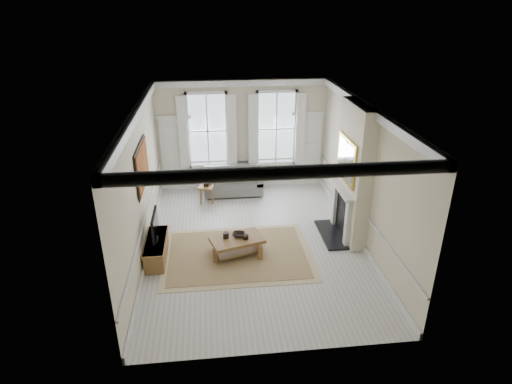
{
  "coord_description": "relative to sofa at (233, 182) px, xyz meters",
  "views": [
    {
      "loc": [
        -0.98,
        -9.07,
        5.56
      ],
      "look_at": [
        0.07,
        0.35,
        1.25
      ],
      "focal_mm": 30.0,
      "sensor_mm": 36.0,
      "label": 1
    }
  ],
  "objects": [
    {
      "name": "ceramic_pot_a",
      "position": [
        -0.39,
        -3.51,
        0.17
      ],
      "size": [
        0.14,
        0.14,
        0.14
      ],
      "primitive_type": "cylinder",
      "color": "black",
      "rests_on": "coffee_table"
    },
    {
      "name": "chimney_breast",
      "position": [
        2.76,
        -2.91,
        1.35
      ],
      "size": [
        0.35,
        1.7,
        3.38
      ],
      "primitive_type": "cube",
      "color": "beige",
      "rests_on": "floor"
    },
    {
      "name": "painting",
      "position": [
        -2.23,
        -2.81,
        1.7
      ],
      "size": [
        0.05,
        1.66,
        1.06
      ],
      "primitive_type": "cube",
      "color": "#AD601D",
      "rests_on": "left_wall"
    },
    {
      "name": "left_wall",
      "position": [
        -2.27,
        -3.11,
        1.35
      ],
      "size": [
        0.0,
        7.2,
        7.2
      ],
      "primitive_type": "plane",
      "rotation": [
        1.57,
        0.0,
        1.57
      ],
      "color": "beige",
      "rests_on": "floor"
    },
    {
      "name": "fireplace",
      "position": [
        2.53,
        -2.91,
        0.38
      ],
      "size": [
        0.21,
        1.45,
        1.33
      ],
      "color": "silver",
      "rests_on": "floor"
    },
    {
      "name": "door_right",
      "position": [
        2.38,
        0.45,
        0.8
      ],
      "size": [
        0.9,
        0.08,
        2.3
      ],
      "primitive_type": "cube",
      "color": "silver",
      "rests_on": "floor"
    },
    {
      "name": "floor",
      "position": [
        0.33,
        -3.11,
        -0.35
      ],
      "size": [
        7.2,
        7.2,
        0.0
      ],
      "primitive_type": "plane",
      "color": "#B7B5AD",
      "rests_on": "ground"
    },
    {
      "name": "hearth",
      "position": [
        2.33,
        -2.91,
        -0.33
      ],
      "size": [
        0.55,
        1.5,
        0.05
      ],
      "primitive_type": "cube",
      "color": "black",
      "rests_on": "floor"
    },
    {
      "name": "tv",
      "position": [
        -1.99,
        -3.5,
        0.53
      ],
      "size": [
        0.08,
        0.9,
        0.68
      ],
      "color": "black",
      "rests_on": "tv_stand"
    },
    {
      "name": "window_right",
      "position": [
        1.38,
        0.44,
        1.55
      ],
      "size": [
        1.26,
        0.2,
        2.2
      ],
      "primitive_type": null,
      "color": "#B2BCC6",
      "rests_on": "back_wall"
    },
    {
      "name": "right_wall",
      "position": [
        2.93,
        -3.11,
        1.35
      ],
      "size": [
        0.0,
        7.2,
        7.2
      ],
      "primitive_type": "plane",
      "rotation": [
        1.57,
        0.0,
        -1.57
      ],
      "color": "beige",
      "rests_on": "floor"
    },
    {
      "name": "ceiling",
      "position": [
        0.33,
        -3.11,
        3.05
      ],
      "size": [
        7.2,
        7.2,
        0.0
      ],
      "primitive_type": "plane",
      "rotation": [
        3.14,
        0.0,
        0.0
      ],
      "color": "white",
      "rests_on": "back_wall"
    },
    {
      "name": "mirror",
      "position": [
        2.54,
        -2.91,
        1.7
      ],
      "size": [
        0.06,
        1.26,
        1.06
      ],
      "primitive_type": "cube",
      "color": "#B89232",
      "rests_on": "chimney_breast"
    },
    {
      "name": "window_left",
      "position": [
        -0.72,
        0.44,
        1.55
      ],
      "size": [
        1.26,
        0.2,
        2.2
      ],
      "primitive_type": null,
      "color": "#B2BCC6",
      "rests_on": "back_wall"
    },
    {
      "name": "rug",
      "position": [
        -0.14,
        -3.56,
        -0.34
      ],
      "size": [
        3.5,
        2.6,
        0.02
      ],
      "primitive_type": "cube",
      "color": "olive",
      "rests_on": "floor"
    },
    {
      "name": "side_table",
      "position": [
        -0.83,
        -0.56,
        0.06
      ],
      "size": [
        0.52,
        0.52,
        0.52
      ],
      "rotation": [
        0.0,
        0.0,
        -0.26
      ],
      "color": "brown",
      "rests_on": "floor"
    },
    {
      "name": "coffee_table",
      "position": [
        -0.14,
        -3.56,
        0.02
      ],
      "size": [
        1.35,
        1.01,
        0.45
      ],
      "rotation": [
        0.0,
        0.0,
        0.29
      ],
      "color": "brown",
      "rests_on": "rug"
    },
    {
      "name": "door_left",
      "position": [
        -1.72,
        0.45,
        0.8
      ],
      "size": [
        0.9,
        0.08,
        2.3
      ],
      "primitive_type": "cube",
      "color": "silver",
      "rests_on": "floor"
    },
    {
      "name": "sofa",
      "position": [
        0.0,
        0.0,
        0.0
      ],
      "size": [
        1.77,
        0.86,
        0.84
      ],
      "color": "slate",
      "rests_on": "floor"
    },
    {
      "name": "back_wall",
      "position": [
        0.33,
        0.49,
        1.35
      ],
      "size": [
        5.2,
        0.0,
        5.2
      ],
      "primitive_type": "plane",
      "rotation": [
        1.57,
        0.0,
        0.0
      ],
      "color": "beige",
      "rests_on": "floor"
    },
    {
      "name": "bowl",
      "position": [
        -0.09,
        -3.46,
        0.13
      ],
      "size": [
        0.36,
        0.36,
        0.07
      ],
      "primitive_type": "imported",
      "rotation": [
        0.0,
        0.0,
        -0.28
      ],
      "color": "black",
      "rests_on": "coffee_table"
    },
    {
      "name": "tv_stand",
      "position": [
        -2.01,
        -3.5,
        -0.11
      ],
      "size": [
        0.44,
        1.36,
        0.49
      ],
      "primitive_type": "cube",
      "color": "brown",
      "rests_on": "floor"
    },
    {
      "name": "ceramic_pot_b",
      "position": [
        0.06,
        -3.61,
        0.15
      ],
      "size": [
        0.14,
        0.14,
        0.1
      ],
      "primitive_type": "cylinder",
      "color": "black",
      "rests_on": "coffee_table"
    }
  ]
}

